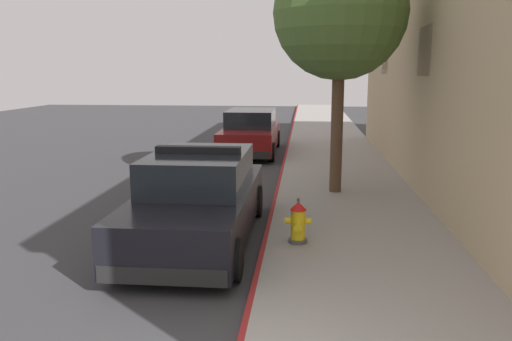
# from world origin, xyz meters

# --- Properties ---
(ground_plane) EXTENTS (34.40, 60.00, 0.20)m
(ground_plane) POSITION_xyz_m (-4.39, 10.00, -0.10)
(ground_plane) COLOR #353538
(sidewalk_pavement) EXTENTS (3.23, 60.00, 0.13)m
(sidewalk_pavement) POSITION_xyz_m (1.61, 10.00, 0.07)
(sidewalk_pavement) COLOR gray
(sidewalk_pavement) RESTS_ON ground
(curb_painted_edge) EXTENTS (0.08, 60.00, 0.13)m
(curb_painted_edge) POSITION_xyz_m (-0.04, 10.00, 0.07)
(curb_painted_edge) COLOR maroon
(curb_painted_edge) RESTS_ON ground
(police_cruiser) EXTENTS (1.94, 4.84, 1.68)m
(police_cruiser) POSITION_xyz_m (-1.23, 5.09, 0.74)
(police_cruiser) COLOR black
(police_cruiser) RESTS_ON ground
(parked_car_silver_ahead) EXTENTS (1.94, 4.84, 1.56)m
(parked_car_silver_ahead) POSITION_xyz_m (-1.35, 15.01, 0.74)
(parked_car_silver_ahead) COLOR maroon
(parked_car_silver_ahead) RESTS_ON ground
(fire_hydrant) EXTENTS (0.44, 0.40, 0.76)m
(fire_hydrant) POSITION_xyz_m (0.52, 4.76, 0.48)
(fire_hydrant) COLOR #4C4C51
(fire_hydrant) RESTS_ON sidewalk_pavement
(street_tree) EXTENTS (3.02, 3.02, 5.63)m
(street_tree) POSITION_xyz_m (1.35, 8.60, 4.23)
(street_tree) COLOR brown
(street_tree) RESTS_ON sidewalk_pavement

